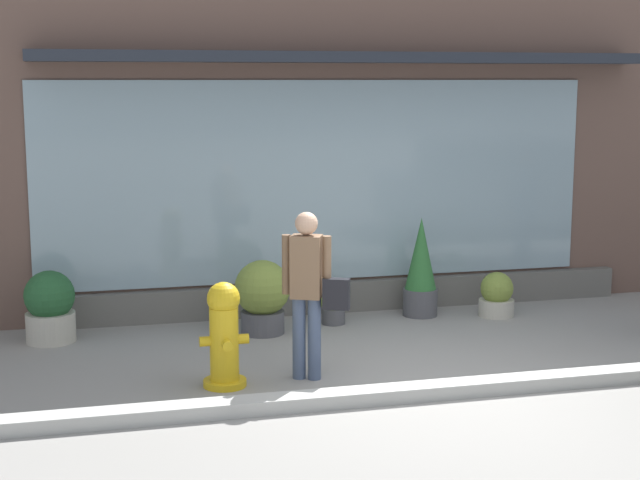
{
  "coord_description": "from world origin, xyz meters",
  "views": [
    {
      "loc": [
        -3.0,
        -7.58,
        2.7
      ],
      "look_at": [
        -0.79,
        1.2,
        1.17
      ],
      "focal_mm": 53.4,
      "sensor_mm": 36.0,
      "label": 1
    }
  ],
  "objects_px": {
    "potted_plant_trailing_edge": "(50,307)",
    "potted_plant_doorstep": "(497,295)",
    "pedestrian_with_handbag": "(309,285)",
    "potted_plant_corner_tall": "(262,295)",
    "potted_plant_by_entrance": "(421,269)",
    "potted_plant_window_left": "(334,302)",
    "fire_hydrant": "(224,334)"
  },
  "relations": [
    {
      "from": "potted_plant_corner_tall",
      "to": "potted_plant_doorstep",
      "type": "height_order",
      "value": "potted_plant_corner_tall"
    },
    {
      "from": "potted_plant_corner_tall",
      "to": "potted_plant_by_entrance",
      "type": "height_order",
      "value": "potted_plant_by_entrance"
    },
    {
      "from": "potted_plant_trailing_edge",
      "to": "potted_plant_doorstep",
      "type": "distance_m",
      "value": 4.97
    },
    {
      "from": "potted_plant_by_entrance",
      "to": "potted_plant_trailing_edge",
      "type": "xyz_separation_m",
      "value": [
        -4.13,
        -0.12,
        -0.17
      ]
    },
    {
      "from": "potted_plant_trailing_edge",
      "to": "fire_hydrant",
      "type": "bearing_deg",
      "value": -50.8
    },
    {
      "from": "fire_hydrant",
      "to": "potted_plant_window_left",
      "type": "distance_m",
      "value": 2.42
    },
    {
      "from": "potted_plant_corner_tall",
      "to": "potted_plant_by_entrance",
      "type": "bearing_deg",
      "value": 9.65
    },
    {
      "from": "fire_hydrant",
      "to": "potted_plant_by_entrance",
      "type": "relative_size",
      "value": 0.83
    },
    {
      "from": "potted_plant_corner_tall",
      "to": "potted_plant_trailing_edge",
      "type": "height_order",
      "value": "potted_plant_corner_tall"
    },
    {
      "from": "pedestrian_with_handbag",
      "to": "potted_plant_by_entrance",
      "type": "relative_size",
      "value": 1.34
    },
    {
      "from": "potted_plant_by_entrance",
      "to": "potted_plant_trailing_edge",
      "type": "distance_m",
      "value": 4.13
    },
    {
      "from": "potted_plant_doorstep",
      "to": "potted_plant_window_left",
      "type": "relative_size",
      "value": 1.12
    },
    {
      "from": "fire_hydrant",
      "to": "potted_plant_by_entrance",
      "type": "height_order",
      "value": "potted_plant_by_entrance"
    },
    {
      "from": "potted_plant_corner_tall",
      "to": "potted_plant_trailing_edge",
      "type": "relative_size",
      "value": 1.06
    },
    {
      "from": "potted_plant_corner_tall",
      "to": "potted_plant_window_left",
      "type": "bearing_deg",
      "value": 13.43
    },
    {
      "from": "pedestrian_with_handbag",
      "to": "potted_plant_trailing_edge",
      "type": "relative_size",
      "value": 2.04
    },
    {
      "from": "potted_plant_by_entrance",
      "to": "potted_plant_trailing_edge",
      "type": "height_order",
      "value": "potted_plant_by_entrance"
    },
    {
      "from": "potted_plant_by_entrance",
      "to": "potted_plant_trailing_edge",
      "type": "bearing_deg",
      "value": -178.39
    },
    {
      "from": "fire_hydrant",
      "to": "potted_plant_window_left",
      "type": "bearing_deg",
      "value": 51.34
    },
    {
      "from": "potted_plant_by_entrance",
      "to": "potted_plant_trailing_edge",
      "type": "relative_size",
      "value": 1.52
    },
    {
      "from": "fire_hydrant",
      "to": "potted_plant_by_entrance",
      "type": "xyz_separation_m",
      "value": [
        2.58,
        2.01,
        0.07
      ]
    },
    {
      "from": "potted_plant_corner_tall",
      "to": "potted_plant_by_entrance",
      "type": "xyz_separation_m",
      "value": [
        1.92,
        0.33,
        0.12
      ]
    },
    {
      "from": "pedestrian_with_handbag",
      "to": "potted_plant_doorstep",
      "type": "distance_m",
      "value": 3.24
    },
    {
      "from": "pedestrian_with_handbag",
      "to": "potted_plant_doorstep",
      "type": "height_order",
      "value": "pedestrian_with_handbag"
    },
    {
      "from": "fire_hydrant",
      "to": "potted_plant_window_left",
      "type": "relative_size",
      "value": 2.05
    },
    {
      "from": "potted_plant_trailing_edge",
      "to": "pedestrian_with_handbag",
      "type": "bearing_deg",
      "value": -38.88
    },
    {
      "from": "fire_hydrant",
      "to": "pedestrian_with_handbag",
      "type": "height_order",
      "value": "pedestrian_with_handbag"
    },
    {
      "from": "pedestrian_with_handbag",
      "to": "potted_plant_window_left",
      "type": "relative_size",
      "value": 3.33
    },
    {
      "from": "pedestrian_with_handbag",
      "to": "potted_plant_corner_tall",
      "type": "distance_m",
      "value": 1.73
    },
    {
      "from": "fire_hydrant",
      "to": "potted_plant_window_left",
      "type": "height_order",
      "value": "fire_hydrant"
    },
    {
      "from": "pedestrian_with_handbag",
      "to": "potted_plant_trailing_edge",
      "type": "xyz_separation_m",
      "value": [
        -2.33,
        1.88,
        -0.5
      ]
    },
    {
      "from": "potted_plant_by_entrance",
      "to": "potted_plant_doorstep",
      "type": "height_order",
      "value": "potted_plant_by_entrance"
    }
  ]
}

